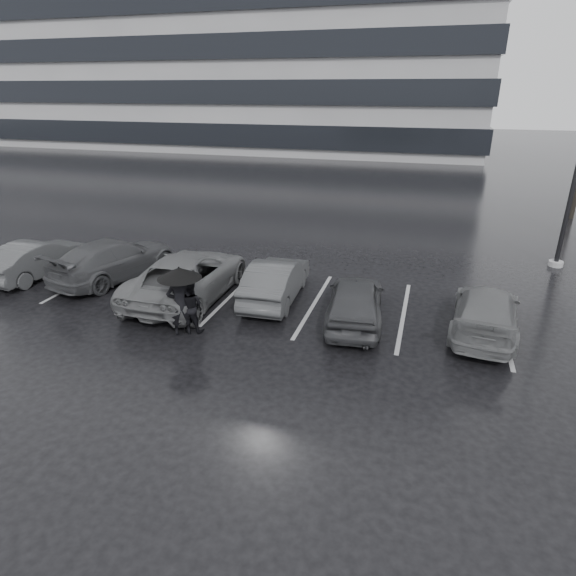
% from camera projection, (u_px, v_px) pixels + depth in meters
% --- Properties ---
extents(ground, '(160.00, 160.00, 0.00)m').
position_uv_depth(ground, '(271.00, 337.00, 13.30)').
color(ground, black).
rests_on(ground, ground).
extents(office_building, '(61.00, 26.00, 29.00)m').
position_uv_depth(office_building, '(222.00, 14.00, 56.05)').
color(office_building, '#9C9C9F').
rests_on(office_building, ground).
extents(car_main, '(2.01, 4.08, 1.34)m').
position_uv_depth(car_main, '(355.00, 301.00, 13.96)').
color(car_main, black).
rests_on(car_main, ground).
extents(car_west_a, '(1.61, 4.11, 1.33)m').
position_uv_depth(car_west_a, '(276.00, 280.00, 15.47)').
color(car_west_a, '#28282A').
rests_on(car_west_a, ground).
extents(car_west_b, '(2.54, 5.41, 1.50)m').
position_uv_depth(car_west_b, '(188.00, 276.00, 15.59)').
color(car_west_b, '#464648').
rests_on(car_west_b, ground).
extents(car_west_c, '(3.12, 5.22, 1.42)m').
position_uv_depth(car_west_c, '(114.00, 259.00, 17.25)').
color(car_west_c, black).
rests_on(car_west_c, ground).
extents(car_west_d, '(1.78, 4.11, 1.32)m').
position_uv_depth(car_west_d, '(38.00, 258.00, 17.46)').
color(car_west_d, '#28282A').
rests_on(car_west_d, ground).
extents(car_east, '(2.17, 4.40, 1.23)m').
position_uv_depth(car_east, '(485.00, 312.00, 13.40)').
color(car_east, '#464648').
rests_on(car_east, ground).
extents(pedestrian_left, '(0.82, 0.75, 1.87)m').
position_uv_depth(pedestrian_left, '(180.00, 303.00, 13.14)').
color(pedestrian_left, black).
rests_on(pedestrian_left, ground).
extents(pedestrian_right, '(0.79, 0.64, 1.51)m').
position_uv_depth(pedestrian_right, '(190.00, 307.00, 13.37)').
color(pedestrian_right, black).
rests_on(pedestrian_right, ground).
extents(umbrella, '(1.18, 1.18, 2.01)m').
position_uv_depth(umbrella, '(179.00, 273.00, 12.79)').
color(umbrella, black).
rests_on(umbrella, ground).
extents(stall_stripes, '(19.72, 5.00, 0.00)m').
position_uv_depth(stall_stripes, '(272.00, 299.00, 15.73)').
color(stall_stripes, '#A1A0A3').
rests_on(stall_stripes, ground).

